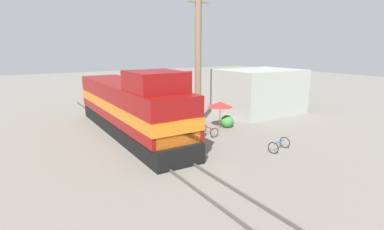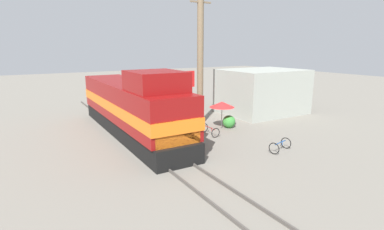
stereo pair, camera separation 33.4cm
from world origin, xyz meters
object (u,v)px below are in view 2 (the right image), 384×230
at_px(utility_pole, 200,57).
at_px(person_bystander, 194,126).
at_px(vendor_umbrella, 222,104).
at_px(bicycle_spare, 280,146).
at_px(billboard_sign, 185,82).
at_px(locomotive, 133,107).
at_px(bicycle, 210,130).

bearing_deg(utility_pole, person_bystander, -127.05).
relative_size(vendor_umbrella, bicycle_spare, 1.30).
height_order(billboard_sign, person_bystander, billboard_sign).
relative_size(utility_pole, vendor_umbrella, 5.15).
xyz_separation_m(billboard_sign, person_bystander, (-3.32, -7.26, -2.05)).
xyz_separation_m(locomotive, bicycle, (4.67, -2.75, -1.66)).
xyz_separation_m(vendor_umbrella, bicycle_spare, (-0.09, -6.06, -1.51)).
distance_m(locomotive, bicycle_spare, 10.20).
bearing_deg(billboard_sign, bicycle_spare, -90.35).
distance_m(person_bystander, bicycle, 1.70).
height_order(utility_pole, vendor_umbrella, utility_pole).
distance_m(locomotive, utility_pole, 6.66).
bearing_deg(utility_pole, bicycle_spare, -85.37).
distance_m(billboard_sign, bicycle, 7.54).
height_order(locomotive, person_bystander, locomotive).
xyz_separation_m(vendor_umbrella, person_bystander, (-3.34, -1.46, -0.92)).
bearing_deg(locomotive, utility_pole, 2.62).
distance_m(locomotive, bicycle, 5.67).
distance_m(utility_pole, bicycle_spare, 9.51).
height_order(utility_pole, bicycle_spare, utility_pole).
bearing_deg(vendor_umbrella, bicycle_spare, -90.82).
bearing_deg(person_bystander, locomotive, 134.55).
xyz_separation_m(utility_pole, vendor_umbrella, (0.74, -1.98, -3.53)).
bearing_deg(bicycle, utility_pole, 71.94).
relative_size(bicycle, bicycle_spare, 0.99).
relative_size(person_bystander, bicycle_spare, 1.08).
bearing_deg(bicycle_spare, bicycle, 4.31).
distance_m(bicycle, bicycle_spare, 5.32).
height_order(person_bystander, bicycle, person_bystander).
bearing_deg(person_bystander, billboard_sign, 65.40).
height_order(vendor_umbrella, bicycle, vendor_umbrella).
relative_size(utility_pole, billboard_sign, 2.68).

